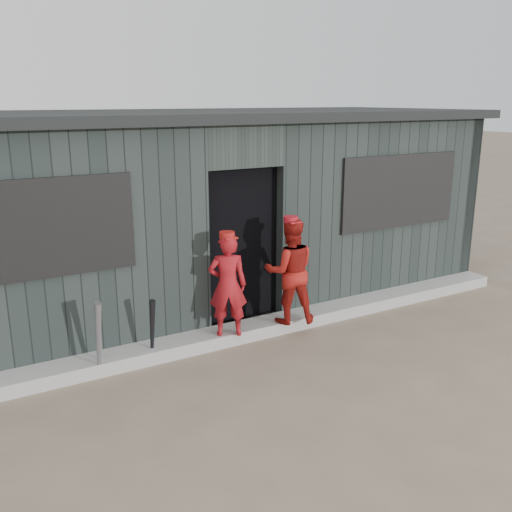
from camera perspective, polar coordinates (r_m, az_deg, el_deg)
ground at (r=5.68m, az=9.43°, el=-14.06°), size 80.00×80.00×0.00m
curb at (r=6.99m, az=-0.08°, el=-7.29°), size 8.00×0.36×0.15m
bat_left at (r=6.12m, az=-15.41°, el=-7.82°), size 0.11×0.24×0.83m
bat_mid at (r=6.01m, az=-15.46°, el=-8.19°), size 0.09×0.21×0.85m
bat_right at (r=6.29m, az=-10.34°, el=-7.33°), size 0.09×0.22×0.74m
player_red_left at (r=6.44m, az=-2.85°, el=-2.95°), size 0.51×0.44×1.19m
player_red_right at (r=6.82m, az=3.41°, el=-1.51°), size 0.76×0.68×1.28m
player_grey_back at (r=7.45m, az=0.48°, el=-1.55°), size 0.60×0.41×1.20m
dugout at (r=8.09m, az=-6.09°, el=4.76°), size 8.30×3.30×2.62m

